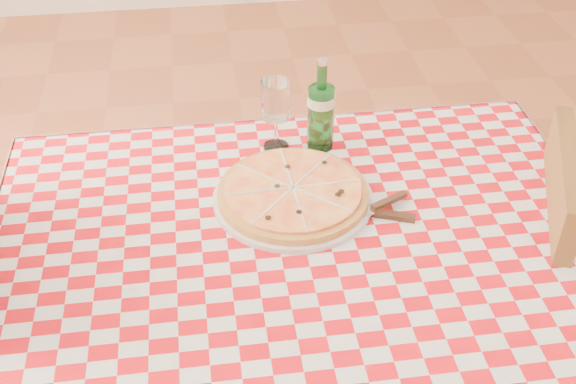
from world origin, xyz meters
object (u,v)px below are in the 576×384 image
object	(u,v)px
dining_table	(301,266)
chair_near	(576,293)
wine_glass	(276,116)
pizza_plate	(293,192)
water_bottle	(321,105)

from	to	relation	value
dining_table	chair_near	distance (m)	0.67
dining_table	wine_glass	world-z (taller)	wine_glass
dining_table	wine_glass	bearing A→B (deg)	92.26
chair_near	pizza_plate	xyz separation A→B (m)	(-0.66, 0.13, 0.27)
water_bottle	wine_glass	world-z (taller)	water_bottle
chair_near	wine_glass	size ratio (longest dim) A/B	4.99
pizza_plate	wine_glass	distance (m)	0.22
pizza_plate	wine_glass	world-z (taller)	wine_glass
dining_table	wine_glass	distance (m)	0.37
chair_near	water_bottle	size ratio (longest dim) A/B	3.81
chair_near	pizza_plate	size ratio (longest dim) A/B	2.53
pizza_plate	water_bottle	world-z (taller)	water_bottle
dining_table	pizza_plate	xyz separation A→B (m)	(-0.00, 0.11, 0.12)
wine_glass	pizza_plate	bearing A→B (deg)	-87.42
chair_near	pizza_plate	distance (m)	0.73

